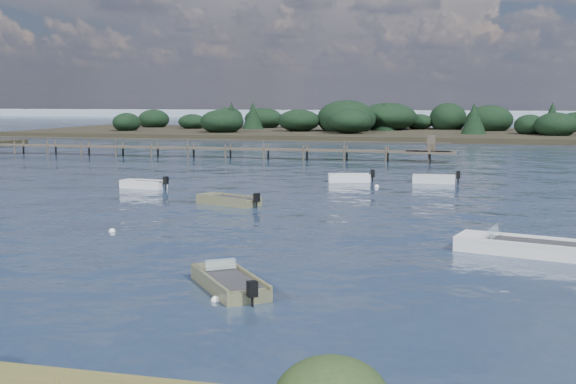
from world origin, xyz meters
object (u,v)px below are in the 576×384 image
(dinghy_near_olive, at_px, (229,285))
(tender_far_grey_b, at_px, (434,181))
(dinghy_mid_grey, at_px, (228,202))
(tender_far_white, at_px, (349,180))
(jetty, at_px, (191,148))
(dinghy_mid_white_a, at_px, (521,249))
(tender_far_grey, at_px, (144,186))

(dinghy_near_olive, xyz_separation_m, tender_far_grey_b, (5.01, 32.91, 0.03))
(dinghy_mid_grey, bearing_deg, dinghy_near_olive, -71.03)
(tender_far_white, bearing_deg, dinghy_mid_grey, -110.23)
(tender_far_grey_b, relative_size, jetty, 0.05)
(dinghy_mid_grey, relative_size, dinghy_mid_white_a, 0.77)
(dinghy_mid_grey, height_order, jetty, jetty)
(dinghy_mid_white_a, bearing_deg, dinghy_near_olive, -139.65)
(dinghy_near_olive, distance_m, tender_far_grey_b, 33.29)
(dinghy_mid_grey, height_order, dinghy_near_olive, dinghy_mid_grey)
(dinghy_mid_white_a, height_order, tender_far_white, dinghy_mid_white_a)
(jetty, bearing_deg, dinghy_mid_white_a, -53.70)
(tender_far_white, bearing_deg, dinghy_mid_white_a, -65.16)
(tender_far_grey, bearing_deg, dinghy_mid_grey, -36.05)
(dinghy_mid_grey, bearing_deg, tender_far_white, 69.77)
(dinghy_mid_grey, relative_size, jetty, 0.07)
(dinghy_mid_grey, relative_size, dinghy_near_olive, 1.05)
(tender_far_grey, distance_m, tender_far_grey_b, 21.47)
(tender_far_grey_b, bearing_deg, dinghy_mid_white_a, -79.17)
(tender_far_grey, bearing_deg, jetty, 105.01)
(tender_far_white, xyz_separation_m, jetty, (-20.67, 19.34, 0.81))
(tender_far_grey_b, bearing_deg, tender_far_white, -172.39)
(tender_far_grey_b, distance_m, tender_far_white, 6.36)
(tender_far_grey, xyz_separation_m, dinghy_near_olive, (14.77, -24.57, -0.02))
(dinghy_mid_grey, height_order, dinghy_mid_white_a, dinghy_mid_white_a)
(dinghy_mid_white_a, bearing_deg, dinghy_mid_grey, 147.68)
(tender_far_grey, relative_size, tender_far_white, 1.00)
(tender_far_grey, distance_m, dinghy_near_olive, 28.67)
(dinghy_mid_grey, xyz_separation_m, dinghy_near_olive, (6.33, -18.42, -0.01))
(tender_far_white, height_order, jetty, jetty)
(dinghy_mid_grey, xyz_separation_m, jetty, (-15.64, 32.99, 0.84))
(dinghy_mid_white_a, relative_size, jetty, 0.09)
(jetty, bearing_deg, dinghy_mid_grey, -64.63)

